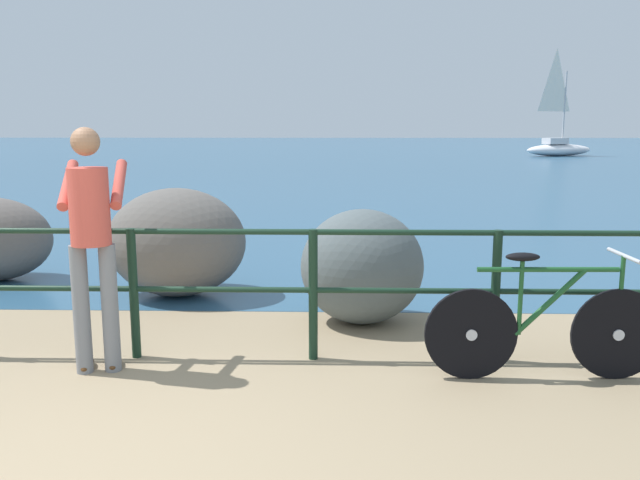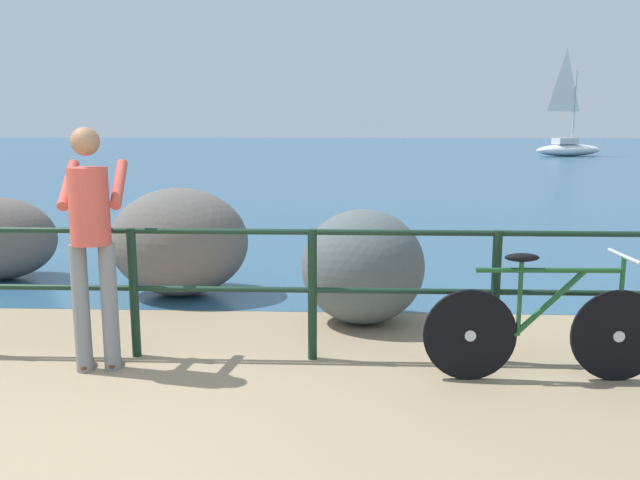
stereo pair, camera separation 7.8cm
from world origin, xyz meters
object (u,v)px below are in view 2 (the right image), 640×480
at_px(breakwater_boulder_main, 179,242).
at_px(breakwater_boulder_right, 363,267).
at_px(bicycle, 545,327).
at_px(sailboat, 568,144).
at_px(person_at_railing, 92,238).

height_order(breakwater_boulder_main, breakwater_boulder_right, breakwater_boulder_main).
height_order(bicycle, sailboat, sailboat).
height_order(breakwater_boulder_main, sailboat, sailboat).
height_order(bicycle, person_at_railing, person_at_railing).
bearing_deg(sailboat, bicycle, -129.23).
distance_m(bicycle, breakwater_boulder_main, 3.88).
relative_size(breakwater_boulder_main, sailboat, 0.24).
xyz_separation_m(bicycle, breakwater_boulder_main, (-3.17, 2.23, 0.18)).
bearing_deg(breakwater_boulder_main, person_at_railing, -91.68).
distance_m(bicycle, person_at_railing, 3.29).
height_order(bicycle, breakwater_boulder_main, breakwater_boulder_main).
relative_size(person_at_railing, breakwater_boulder_right, 1.59).
distance_m(breakwater_boulder_main, breakwater_boulder_right, 2.13).
relative_size(bicycle, breakwater_boulder_main, 1.17).
relative_size(bicycle, person_at_railing, 0.96).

